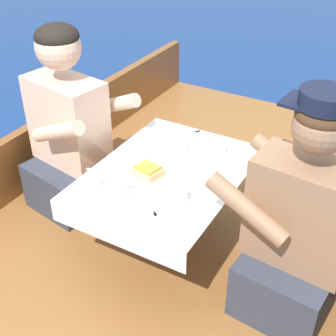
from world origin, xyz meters
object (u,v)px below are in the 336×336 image
Objects in this scene: sandwich at (148,171)px; person_port at (71,136)px; coffee_cup_starboard at (92,184)px; coffee_cup_center at (119,189)px; person_starboard at (298,231)px; coffee_cup_port at (181,144)px.

person_port is at bearing 165.29° from sandwich.
coffee_cup_center is (0.12, 0.03, 0.00)m from coffee_cup_starboard.
coffee_cup_starboard is (-0.82, -0.23, 0.07)m from person_starboard.
person_port is at bearing -167.52° from coffee_cup_port.
coffee_cup_starboard is at bearing 20.98° from person_starboard.
coffee_cup_port is at bearing 84.29° from coffee_cup_center.
person_port is 7.44× the size of sandwich.
person_starboard is 0.70m from coffee_cup_port.
coffee_cup_center reaches higher than coffee_cup_starboard.
person_starboard is 0.85m from coffee_cup_starboard.
sandwich is 1.40× the size of coffee_cup_port.
person_starboard is at bearing 4.09° from person_port.
coffee_cup_starboard is at bearing -30.51° from person_port.
coffee_cup_port is at bearing 86.59° from sandwich.
coffee_cup_port reaches higher than sandwich.
person_port is 0.62m from coffee_cup_center.
sandwich is (0.56, -0.15, 0.05)m from person_port.
coffee_cup_starboard is at bearing -127.07° from sandwich.
coffee_cup_starboard reaches higher than sandwich.
person_port is at bearing 139.81° from coffee_cup_starboard.
person_port is 10.42× the size of coffee_cup_port.
person_starboard is at bearing 16.00° from coffee_cup_center.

